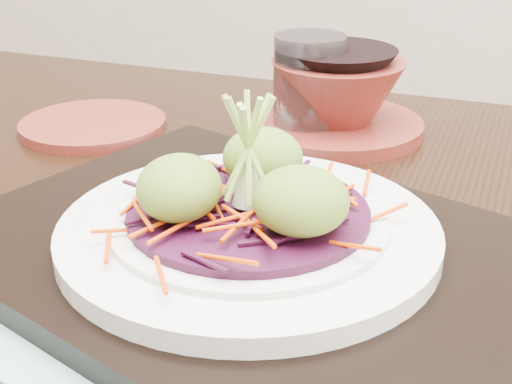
% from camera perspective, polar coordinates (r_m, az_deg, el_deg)
% --- Properties ---
extents(dining_table, '(1.35, 0.99, 0.78)m').
position_cam_1_polar(dining_table, '(0.56, 2.09, -14.11)').
color(dining_table, black).
rests_on(dining_table, ground).
extents(placemat, '(0.55, 0.51, 0.00)m').
position_cam_1_polar(placemat, '(0.49, -0.58, -5.96)').
color(placemat, gray).
rests_on(placemat, dining_table).
extents(serving_tray, '(0.48, 0.43, 0.02)m').
position_cam_1_polar(serving_tray, '(0.48, -0.58, -4.87)').
color(serving_tray, black).
rests_on(serving_tray, placemat).
extents(white_plate, '(0.25, 0.25, 0.02)m').
position_cam_1_polar(white_plate, '(0.47, -0.59, -3.06)').
color(white_plate, silver).
rests_on(white_plate, serving_tray).
extents(cabbage_bed, '(0.16, 0.16, 0.01)m').
position_cam_1_polar(cabbage_bed, '(0.47, -0.60, -1.67)').
color(cabbage_bed, '#340A20').
rests_on(cabbage_bed, white_plate).
extents(carrot_julienne, '(0.19, 0.19, 0.01)m').
position_cam_1_polar(carrot_julienne, '(0.46, -0.60, -0.80)').
color(carrot_julienne, '#D23A03').
rests_on(carrot_julienne, cabbage_bed).
extents(guacamole_scoops, '(0.14, 0.12, 0.04)m').
position_cam_1_polar(guacamole_scoops, '(0.46, -0.63, 0.83)').
color(guacamole_scoops, olive).
rests_on(guacamole_scoops, cabbage_bed).
extents(scallion_garnish, '(0.06, 0.06, 0.09)m').
position_cam_1_polar(scallion_garnish, '(0.45, -0.62, 3.11)').
color(scallion_garnish, '#98C44E').
rests_on(scallion_garnish, cabbage_bed).
extents(terracotta_side_plate, '(0.16, 0.16, 0.01)m').
position_cam_1_polar(terracotta_side_plate, '(0.76, -12.90, 5.23)').
color(terracotta_side_plate, maroon).
rests_on(terracotta_side_plate, dining_table).
extents(water_glass, '(0.10, 0.10, 0.10)m').
position_cam_1_polar(water_glass, '(0.72, 4.23, 8.47)').
color(water_glass, white).
rests_on(water_glass, dining_table).
extents(terracotta_bowl_set, '(0.22, 0.22, 0.07)m').
position_cam_1_polar(terracotta_bowl_set, '(0.73, 6.47, 7.27)').
color(terracotta_bowl_set, maroon).
rests_on(terracotta_bowl_set, dining_table).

